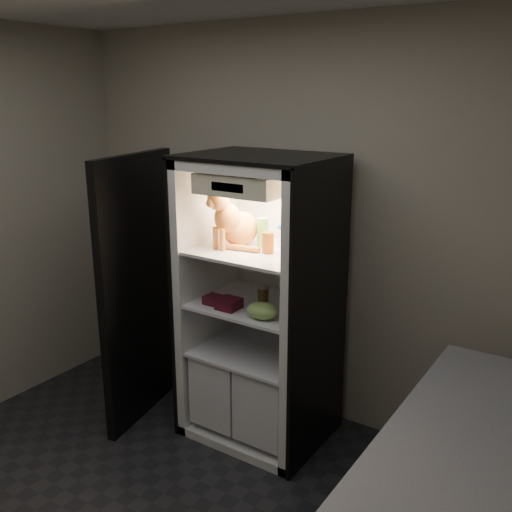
{
  "coord_description": "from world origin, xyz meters",
  "views": [
    {
      "loc": [
        1.89,
        -1.52,
        2.23
      ],
      "look_at": [
        -0.0,
        1.32,
        1.25
      ],
      "focal_mm": 40.0,
      "sensor_mm": 36.0,
      "label": 1
    }
  ],
  "objects_px": {
    "tabby_cat": "(234,222)",
    "parmesan_shaker": "(263,232)",
    "refrigerator": "(262,321)",
    "soda_can_a": "(286,291)",
    "mayo_tub": "(286,236)",
    "soda_can_b": "(289,303)",
    "berry_box_right": "(229,304)",
    "salsa_jar": "(268,242)",
    "berry_box_left": "(213,300)",
    "grape_bag": "(262,311)",
    "cream_carton": "(289,252)",
    "pepper_jar": "(303,240)",
    "soda_can_c": "(289,304)",
    "condiment_jar": "(263,294)"
  },
  "relations": [
    {
      "from": "tabby_cat",
      "to": "soda_can_b",
      "type": "height_order",
      "value": "tabby_cat"
    },
    {
      "from": "tabby_cat",
      "to": "soda_can_b",
      "type": "bearing_deg",
      "value": 13.69
    },
    {
      "from": "tabby_cat",
      "to": "cream_carton",
      "type": "height_order",
      "value": "tabby_cat"
    },
    {
      "from": "salsa_jar",
      "to": "soda_can_b",
      "type": "bearing_deg",
      "value": 1.49
    },
    {
      "from": "parmesan_shaker",
      "to": "berry_box_right",
      "type": "distance_m",
      "value": 0.5
    },
    {
      "from": "soda_can_c",
      "to": "berry_box_left",
      "type": "distance_m",
      "value": 0.5
    },
    {
      "from": "pepper_jar",
      "to": "cream_carton",
      "type": "relative_size",
      "value": 1.51
    },
    {
      "from": "tabby_cat",
      "to": "parmesan_shaker",
      "type": "distance_m",
      "value": 0.19
    },
    {
      "from": "salsa_jar",
      "to": "pepper_jar",
      "type": "bearing_deg",
      "value": 24.75
    },
    {
      "from": "salsa_jar",
      "to": "soda_can_b",
      "type": "xyz_separation_m",
      "value": [
        0.15,
        0.0,
        -0.36
      ]
    },
    {
      "from": "cream_carton",
      "to": "berry_box_left",
      "type": "bearing_deg",
      "value": -174.98
    },
    {
      "from": "refrigerator",
      "to": "berry_box_left",
      "type": "bearing_deg",
      "value": -132.92
    },
    {
      "from": "pepper_jar",
      "to": "berry_box_right",
      "type": "height_order",
      "value": "pepper_jar"
    },
    {
      "from": "parmesan_shaker",
      "to": "soda_can_a",
      "type": "distance_m",
      "value": 0.41
    },
    {
      "from": "refrigerator",
      "to": "pepper_jar",
      "type": "xyz_separation_m",
      "value": [
        0.29,
        0.0,
        0.59
      ]
    },
    {
      "from": "soda_can_b",
      "to": "berry_box_left",
      "type": "height_order",
      "value": "soda_can_b"
    },
    {
      "from": "soda_can_a",
      "to": "pepper_jar",
      "type": "bearing_deg",
      "value": -21.68
    },
    {
      "from": "salsa_jar",
      "to": "cream_carton",
      "type": "bearing_deg",
      "value": -25.72
    },
    {
      "from": "soda_can_b",
      "to": "salsa_jar",
      "type": "bearing_deg",
      "value": -178.51
    },
    {
      "from": "soda_can_b",
      "to": "berry_box_right",
      "type": "bearing_deg",
      "value": -153.01
    },
    {
      "from": "refrigerator",
      "to": "soda_can_a",
      "type": "bearing_deg",
      "value": 21.34
    },
    {
      "from": "berry_box_left",
      "to": "refrigerator",
      "type": "bearing_deg",
      "value": 47.08
    },
    {
      "from": "refrigerator",
      "to": "grape_bag",
      "type": "xyz_separation_m",
      "value": [
        0.17,
        -0.27,
        0.2
      ]
    },
    {
      "from": "parmesan_shaker",
      "to": "cream_carton",
      "type": "xyz_separation_m",
      "value": [
        0.32,
        -0.21,
        -0.03
      ]
    },
    {
      "from": "condiment_jar",
      "to": "berry_box_right",
      "type": "distance_m",
      "value": 0.25
    },
    {
      "from": "pepper_jar",
      "to": "soda_can_c",
      "type": "height_order",
      "value": "pepper_jar"
    },
    {
      "from": "parmesan_shaker",
      "to": "mayo_tub",
      "type": "height_order",
      "value": "parmesan_shaker"
    },
    {
      "from": "parmesan_shaker",
      "to": "salsa_jar",
      "type": "bearing_deg",
      "value": -44.64
    },
    {
      "from": "salsa_jar",
      "to": "grape_bag",
      "type": "relative_size",
      "value": 0.67
    },
    {
      "from": "soda_can_a",
      "to": "grape_bag",
      "type": "relative_size",
      "value": 0.69
    },
    {
      "from": "parmesan_shaker",
      "to": "cream_carton",
      "type": "relative_size",
      "value": 1.54
    },
    {
      "from": "soda_can_b",
      "to": "grape_bag",
      "type": "distance_m",
      "value": 0.2
    },
    {
      "from": "refrigerator",
      "to": "cream_carton",
      "type": "relative_size",
      "value": 15.69
    },
    {
      "from": "refrigerator",
      "to": "mayo_tub",
      "type": "height_order",
      "value": "refrigerator"
    },
    {
      "from": "pepper_jar",
      "to": "berry_box_right",
      "type": "distance_m",
      "value": 0.61
    },
    {
      "from": "soda_can_a",
      "to": "soda_can_b",
      "type": "height_order",
      "value": "soda_can_a"
    },
    {
      "from": "soda_can_a",
      "to": "soda_can_c",
      "type": "distance_m",
      "value": 0.21
    },
    {
      "from": "soda_can_c",
      "to": "condiment_jar",
      "type": "distance_m",
      "value": 0.27
    },
    {
      "from": "pepper_jar",
      "to": "soda_can_a",
      "type": "bearing_deg",
      "value": 158.32
    },
    {
      "from": "cream_carton",
      "to": "grape_bag",
      "type": "bearing_deg",
      "value": -147.9
    },
    {
      "from": "refrigerator",
      "to": "berry_box_right",
      "type": "distance_m",
      "value": 0.32
    },
    {
      "from": "berry_box_right",
      "to": "cream_carton",
      "type": "bearing_deg",
      "value": 9.18
    },
    {
      "from": "condiment_jar",
      "to": "berry_box_left",
      "type": "xyz_separation_m",
      "value": [
        -0.23,
        -0.22,
        -0.02
      ]
    },
    {
      "from": "tabby_cat",
      "to": "pepper_jar",
      "type": "bearing_deg",
      "value": 24.3
    },
    {
      "from": "cream_carton",
      "to": "soda_can_a",
      "type": "xyz_separation_m",
      "value": [
        -0.16,
        0.24,
        -0.34
      ]
    },
    {
      "from": "cream_carton",
      "to": "grape_bag",
      "type": "height_order",
      "value": "cream_carton"
    },
    {
      "from": "soda_can_b",
      "to": "mayo_tub",
      "type": "bearing_deg",
      "value": 126.85
    },
    {
      "from": "parmesan_shaker",
      "to": "pepper_jar",
      "type": "relative_size",
      "value": 1.02
    },
    {
      "from": "salsa_jar",
      "to": "parmesan_shaker",
      "type": "bearing_deg",
      "value": 135.36
    },
    {
      "from": "pepper_jar",
      "to": "cream_carton",
      "type": "distance_m",
      "value": 0.19
    }
  ]
}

